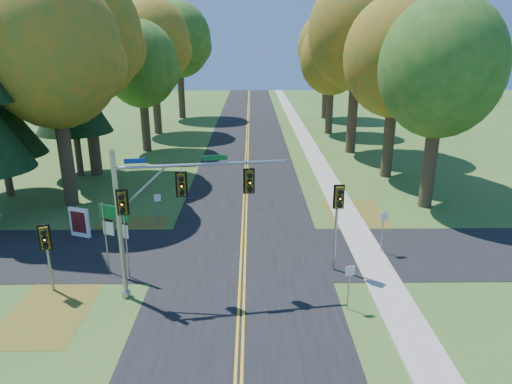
{
  "coord_description": "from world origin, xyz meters",
  "views": [
    {
      "loc": [
        0.43,
        -18.6,
        10.08
      ],
      "look_at": [
        0.64,
        2.04,
        3.2
      ],
      "focal_mm": 32.0,
      "sensor_mm": 36.0,
      "label": 1
    }
  ],
  "objects_px": {
    "traffic_mast": "(162,204)",
    "info_kiosk": "(80,223)",
    "east_signal_pole": "(338,207)",
    "route_sign_cluster": "(115,226)"
  },
  "relations": [
    {
      "from": "traffic_mast",
      "to": "info_kiosk",
      "type": "xyz_separation_m",
      "value": [
        -5.7,
        5.9,
        -3.18
      ]
    },
    {
      "from": "traffic_mast",
      "to": "east_signal_pole",
      "type": "bearing_deg",
      "value": 5.26
    },
    {
      "from": "route_sign_cluster",
      "to": "info_kiosk",
      "type": "bearing_deg",
      "value": 151.58
    },
    {
      "from": "info_kiosk",
      "to": "route_sign_cluster",
      "type": "bearing_deg",
      "value": -31.94
    },
    {
      "from": "traffic_mast",
      "to": "east_signal_pole",
      "type": "xyz_separation_m",
      "value": [
        7.3,
        1.83,
        -0.82
      ]
    },
    {
      "from": "east_signal_pole",
      "to": "route_sign_cluster",
      "type": "height_order",
      "value": "east_signal_pole"
    },
    {
      "from": "traffic_mast",
      "to": "east_signal_pole",
      "type": "height_order",
      "value": "traffic_mast"
    },
    {
      "from": "east_signal_pole",
      "to": "info_kiosk",
      "type": "relative_size",
      "value": 2.56
    },
    {
      "from": "east_signal_pole",
      "to": "info_kiosk",
      "type": "xyz_separation_m",
      "value": [
        -13.0,
        4.07,
        -2.37
      ]
    },
    {
      "from": "info_kiosk",
      "to": "traffic_mast",
      "type": "bearing_deg",
      "value": -25.2
    }
  ]
}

